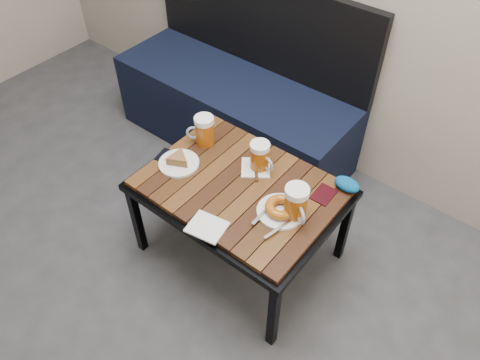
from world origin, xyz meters
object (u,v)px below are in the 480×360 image
Objects in this scene: bench at (236,106)px; beer_mug_right at (296,203)px; plate_pie at (179,161)px; plate_bagel at (280,209)px; beer_mug_left at (204,130)px; passport_burgundy at (324,194)px; passport_navy at (170,157)px; beer_mug_centre at (260,156)px; knit_pouch at (347,184)px; cafe_table at (240,192)px.

beer_mug_right is at bearing -38.10° from bench.
plate_pie is 0.51m from plate_bagel.
plate_pie is (-0.56, -0.07, -0.06)m from beer_mug_right.
beer_mug_left is 0.58× the size of plate_bagel.
beer_mug_left is at bearing 165.64° from plate_bagel.
beer_mug_left is at bearing -65.98° from bench.
beer_mug_left is at bearing 92.59° from plate_pie.
passport_burgundy is (0.59, 0.24, -0.02)m from plate_pie.
beer_mug_left is 1.22× the size of passport_navy.
beer_mug_centre is 1.23× the size of knit_pouch.
passport_navy is at bearing -138.37° from beer_mug_right.
beer_mug_left is (-0.30, 0.11, 0.12)m from cafe_table.
plate_bagel is at bearing -115.53° from passport_burgundy.
plate_bagel is (0.51, 0.05, 0.00)m from plate_pie.
passport_burgundy is at bearing 28.86° from cafe_table.
cafe_table is 0.34m from beer_mug_left.
plate_bagel reaches higher than passport_navy.
bench is 10.21× the size of beer_mug_centre.
passport_navy is at bearing -161.69° from passport_burgundy.
plate_pie is 1.66× the size of passport_burgundy.
plate_bagel is at bearing 5.39° from plate_pie.
passport_navy is (-0.62, -0.06, -0.07)m from beer_mug_right.
plate_bagel is at bearing -5.56° from cafe_table.
bench reaches higher than beer_mug_left.
beer_mug_centre is (0.53, -0.50, 0.27)m from bench.
plate_pie reaches higher than passport_burgundy.
bench reaches higher than passport_burgundy.
beer_mug_right is (0.27, 0.00, 0.12)m from cafe_table.
knit_pouch is (0.65, 0.33, 0.00)m from plate_pie.
bench is 0.99m from knit_pouch.
passport_navy is (-0.35, -0.20, -0.07)m from beer_mug_centre.
plate_bagel is (0.75, -0.65, 0.22)m from bench.
passport_burgundy is at bearing 115.03° from beer_mug_right.
plate_pie is 0.73m from knit_pouch.
beer_mug_centre is at bearing -170.18° from beer_mug_right.
knit_pouch is (0.66, 0.15, -0.05)m from beer_mug_left.
cafe_table is 5.52× the size of beer_mug_right.
passport_burgundy is at bearing 21.86° from plate_pie.
cafe_table is at bearing 174.44° from plate_bagel.
beer_mug_right reaches higher than beer_mug_left.
beer_mug_left is at bearing -167.17° from knit_pouch.
plate_bagel is 0.57m from passport_navy.
beer_mug_right reaches higher than cafe_table.
beer_mug_centre is 0.31m from passport_burgundy.
bench is 9.83× the size of beer_mug_left.
knit_pouch is at bearing 63.65° from plate_bagel.
beer_mug_centre is 0.38m from knit_pouch.
beer_mug_left is 0.80× the size of plate_pie.
beer_mug_left is 0.67m from knit_pouch.
passport_navy is (-0.35, -0.06, 0.05)m from cafe_table.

